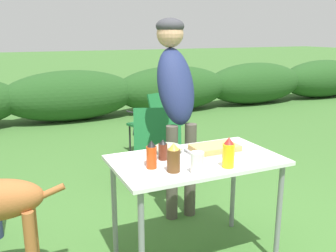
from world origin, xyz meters
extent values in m
ellipsoid|color=#234C1E|center=(0.00, 4.64, 0.45)|extent=(2.40, 0.90, 0.90)
ellipsoid|color=#234C1E|center=(2.00, 4.64, 0.45)|extent=(2.40, 0.90, 0.90)
ellipsoid|color=#234C1E|center=(4.00, 4.64, 0.45)|extent=(2.40, 0.90, 0.90)
ellipsoid|color=#234C1E|center=(6.00, 4.64, 0.45)|extent=(2.40, 0.90, 0.90)
cube|color=white|center=(0.00, 0.00, 0.73)|extent=(1.10, 0.64, 0.02)
cylinder|color=gray|center=(-0.49, -0.27, 0.36)|extent=(0.04, 0.04, 0.71)
cylinder|color=gray|center=(0.49, -0.27, 0.36)|extent=(0.04, 0.04, 0.71)
cylinder|color=gray|center=(-0.49, 0.27, 0.36)|extent=(0.04, 0.04, 0.71)
cylinder|color=gray|center=(0.49, 0.27, 0.36)|extent=(0.04, 0.04, 0.71)
cube|color=#9E9EA3|center=(0.17, 0.05, 0.75)|extent=(0.36, 0.23, 0.02)
cube|color=tan|center=(0.17, 0.05, 0.78)|extent=(0.32, 0.20, 0.04)
cylinder|color=white|center=(-0.34, 0.13, 0.75)|extent=(0.23, 0.23, 0.03)
ellipsoid|color=#ADBC99|center=(-0.12, 0.19, 0.77)|extent=(0.20, 0.20, 0.06)
cylinder|color=white|center=(-0.12, -0.23, 0.80)|extent=(0.08, 0.08, 0.13)
cylinder|color=brown|center=(-0.24, -0.15, 0.81)|extent=(0.08, 0.08, 0.14)
cone|color=gold|center=(-0.24, -0.15, 0.90)|extent=(0.07, 0.07, 0.04)
cylinder|color=#562314|center=(-0.21, 0.07, 0.79)|extent=(0.06, 0.06, 0.11)
cone|color=black|center=(-0.21, 0.07, 0.86)|extent=(0.05, 0.05, 0.03)
cylinder|color=#CC4214|center=(-0.33, -0.05, 0.81)|extent=(0.06, 0.06, 0.14)
cone|color=black|center=(-0.33, -0.05, 0.90)|extent=(0.05, 0.05, 0.04)
cylinder|color=yellow|center=(0.10, -0.23, 0.81)|extent=(0.07, 0.07, 0.15)
cone|color=red|center=(0.10, -0.23, 0.91)|extent=(0.06, 0.06, 0.04)
cylinder|color=#4C473D|center=(0.10, 0.60, 0.41)|extent=(0.10, 0.10, 0.81)
cylinder|color=#4C473D|center=(0.27, 0.60, 0.41)|extent=(0.10, 0.10, 0.81)
ellipsoid|color=navy|center=(0.19, 0.72, 1.11)|extent=(0.32, 0.46, 0.69)
sphere|color=tan|center=(0.20, 0.84, 1.53)|extent=(0.22, 0.22, 0.22)
ellipsoid|color=#333338|center=(0.20, 0.84, 1.59)|extent=(0.24, 0.24, 0.13)
cylinder|color=#9E5B2D|center=(-1.06, 0.14, 0.26)|extent=(0.07, 0.07, 0.51)
cylinder|color=#9E5B2D|center=(-1.03, 0.30, 0.26)|extent=(0.07, 0.07, 0.51)
cylinder|color=#9E5B2D|center=(-0.91, 0.20, 0.59)|extent=(0.18, 0.07, 0.10)
cube|color=#19602D|center=(0.32, 1.45, 0.39)|extent=(0.59, 0.59, 0.03)
cube|color=#19602D|center=(0.22, 1.19, 0.61)|extent=(0.49, 0.31, 0.44)
cylinder|color=black|center=(0.06, 1.34, 0.19)|extent=(0.02, 0.02, 0.38)
cylinder|color=black|center=(0.44, 1.20, 0.19)|extent=(0.02, 0.02, 0.38)
cylinder|color=black|center=(0.20, 1.71, 0.19)|extent=(0.02, 0.02, 0.38)
cylinder|color=black|center=(0.58, 1.57, 0.19)|extent=(0.02, 0.02, 0.38)
cylinder|color=black|center=(0.11, 1.53, 0.56)|extent=(0.17, 0.40, 0.02)
cylinder|color=black|center=(0.54, 1.37, 0.56)|extent=(0.17, 0.40, 0.02)
cube|color=#19602D|center=(0.60, 2.31, 0.39)|extent=(0.58, 0.58, 0.03)
cube|color=#19602D|center=(0.69, 2.04, 0.61)|extent=(0.49, 0.29, 0.44)
cylinder|color=black|center=(0.47, 2.06, 0.19)|extent=(0.02, 0.02, 0.38)
cylinder|color=black|center=(0.86, 2.18, 0.19)|extent=(0.02, 0.02, 0.38)
cylinder|color=black|center=(0.35, 2.44, 0.19)|extent=(0.02, 0.02, 0.38)
cylinder|color=black|center=(0.74, 2.56, 0.19)|extent=(0.02, 0.02, 0.38)
cylinder|color=black|center=(0.39, 2.24, 0.56)|extent=(0.15, 0.40, 0.02)
cylinder|color=black|center=(0.82, 2.38, 0.56)|extent=(0.15, 0.40, 0.02)
camera|label=1|loc=(-1.13, -2.04, 1.55)|focal=40.00mm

